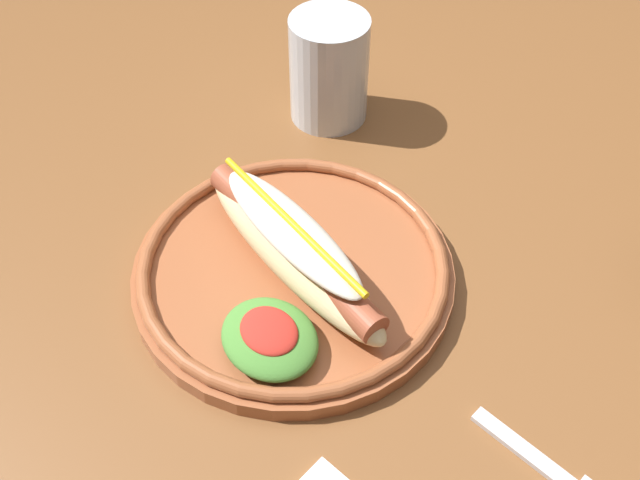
# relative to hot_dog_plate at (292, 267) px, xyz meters

# --- Properties ---
(dining_table) EXTENTS (1.46, 0.98, 0.74)m
(dining_table) POSITION_rel_hot_dog_plate_xyz_m (-0.01, 0.19, -0.11)
(dining_table) COLOR brown
(dining_table) RESTS_ON ground_plane
(hot_dog_plate) EXTENTS (0.28, 0.28, 0.08)m
(hot_dog_plate) POSITION_rel_hot_dog_plate_xyz_m (0.00, 0.00, 0.00)
(hot_dog_plate) COLOR #9E5633
(hot_dog_plate) RESTS_ON dining_table
(fork) EXTENTS (0.12, 0.03, 0.00)m
(fork) POSITION_rel_hot_dog_plate_xyz_m (0.26, 0.03, -0.02)
(fork) COLOR silver
(fork) RESTS_ON dining_table
(water_cup) EXTENTS (0.08, 0.08, 0.11)m
(water_cup) POSITION_rel_hot_dog_plate_xyz_m (-0.16, 0.18, 0.04)
(water_cup) COLOR silver
(water_cup) RESTS_ON dining_table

